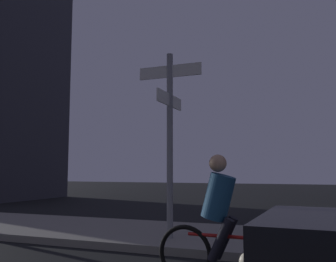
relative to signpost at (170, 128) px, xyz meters
The scene contains 3 objects.
sidewalk_kerb 2.46m from the signpost, 143.94° to the left, with size 40.00×2.97×0.14m, color gray.
signpost is the anchor object (origin of this frame).
cyclist 2.99m from the signpost, 54.41° to the right, with size 1.82×0.34×1.61m.
Camera 1 is at (3.57, -0.86, 1.41)m, focal length 40.06 mm.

